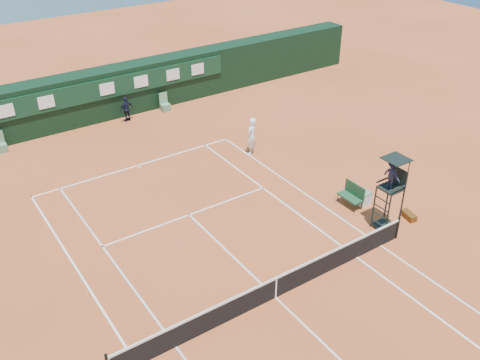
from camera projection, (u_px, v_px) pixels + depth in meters
name	position (u px, v px, depth m)	size (l,w,h in m)	color
ground	(275.00, 298.00, 19.54)	(90.00, 90.00, 0.00)	#C2592D
court_lines	(275.00, 297.00, 19.53)	(11.05, 23.85, 0.01)	white
tennis_net	(276.00, 287.00, 19.27)	(12.90, 0.10, 1.10)	black
back_wall	(87.00, 97.00, 32.07)	(40.00, 1.65, 3.00)	black
linesman_chair_left	(1.00, 146.00, 29.15)	(0.55, 0.50, 1.15)	#55825D
linesman_chair_right	(165.00, 106.00, 33.96)	(0.55, 0.50, 1.15)	#588761
umpire_chair	(392.00, 180.00, 21.97)	(0.96, 0.95, 3.42)	black
player_bench	(352.00, 194.00, 24.49)	(0.56, 1.20, 1.10)	#1B4529
tennis_bag	(408.00, 216.00, 23.79)	(0.34, 0.78, 0.29)	black
cooler	(363.00, 198.00, 24.70)	(0.57, 0.57, 0.65)	silver
tennis_ball	(200.00, 162.00, 28.21)	(0.07, 0.07, 0.07)	#DCE936
player	(251.00, 136.00, 28.67)	(0.75, 0.49, 2.05)	white
ball_kid_right	(127.00, 109.00, 32.36)	(0.92, 0.38, 1.57)	black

